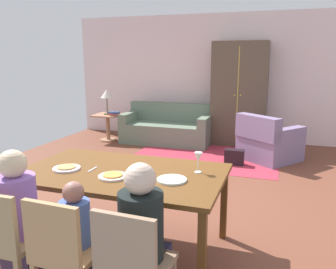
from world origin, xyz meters
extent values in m
cube|color=brown|center=(0.00, 0.44, -0.01)|extent=(6.82, 6.09, 0.02)
cube|color=silver|center=(0.00, 3.54, 1.35)|extent=(6.82, 0.10, 2.70)
cube|color=brown|center=(-0.06, -1.32, 0.74)|extent=(1.83, 1.09, 0.04)
cube|color=brown|center=(-0.92, -1.81, 0.36)|extent=(0.06, 0.06, 0.72)
cube|color=brown|center=(0.79, -1.81, 0.36)|extent=(0.06, 0.06, 0.72)
cube|color=brown|center=(-0.92, -0.84, 0.36)|extent=(0.06, 0.06, 0.72)
cube|color=brown|center=(0.79, -0.84, 0.36)|extent=(0.06, 0.06, 0.72)
cylinder|color=silver|center=(-0.57, -1.44, 0.77)|extent=(0.25, 0.25, 0.02)
cylinder|color=#D99251|center=(-0.57, -1.44, 0.78)|extent=(0.17, 0.17, 0.01)
cylinder|color=silver|center=(-0.06, -1.50, 0.77)|extent=(0.25, 0.25, 0.02)
cylinder|color=gold|center=(-0.06, -1.50, 0.78)|extent=(0.17, 0.17, 0.01)
cylinder|color=white|center=(0.44, -1.42, 0.77)|extent=(0.25, 0.25, 0.02)
cylinder|color=silver|center=(0.60, -1.14, 0.76)|extent=(0.06, 0.06, 0.01)
cylinder|color=silver|center=(0.60, -1.14, 0.81)|extent=(0.01, 0.01, 0.09)
cone|color=silver|center=(0.60, -1.14, 0.90)|extent=(0.07, 0.07, 0.09)
cube|color=silver|center=(-0.34, -1.37, 0.76)|extent=(0.02, 0.15, 0.01)
cube|color=silver|center=(0.10, -1.22, 0.76)|extent=(0.05, 0.17, 0.01)
cube|color=#A28457|center=(-0.57, -2.15, 0.43)|extent=(0.43, 0.43, 0.04)
cube|color=#A28457|center=(-0.39, -1.96, 0.21)|extent=(0.04, 0.04, 0.41)
cube|color=#A28457|center=(-0.75, -1.97, 0.21)|extent=(0.04, 0.04, 0.41)
cube|color=#3E314F|center=(-0.57, -2.01, 0.23)|extent=(0.27, 0.34, 0.45)
cylinder|color=#8D61B9|center=(-0.57, -2.09, 0.68)|extent=(0.30, 0.30, 0.46)
sphere|color=beige|center=(-0.57, -2.09, 1.00)|extent=(0.21, 0.21, 0.21)
cube|color=tan|center=(-0.06, -2.15, 0.43)|extent=(0.44, 0.44, 0.04)
cube|color=tan|center=(-0.07, -2.34, 0.66)|extent=(0.42, 0.06, 0.42)
cube|color=tan|center=(-0.23, -1.96, 0.21)|extent=(0.04, 0.04, 0.41)
cube|color=#363A58|center=(-0.06, -2.03, 0.23)|extent=(0.20, 0.25, 0.45)
cylinder|color=#4661AD|center=(-0.06, -2.09, 0.62)|extent=(0.22, 0.22, 0.33)
sphere|color=#9E665B|center=(-0.06, -2.09, 0.85)|extent=(0.15, 0.15, 0.15)
cube|color=#9D7C61|center=(0.44, -2.15, 0.43)|extent=(0.44, 0.44, 0.04)
cube|color=#9D7C61|center=(0.43, -2.34, 0.66)|extent=(0.42, 0.06, 0.42)
cylinder|color=black|center=(0.44, -2.09, 0.68)|extent=(0.30, 0.30, 0.46)
sphere|color=beige|center=(0.44, -2.09, 1.00)|extent=(0.21, 0.21, 0.21)
cube|color=#A72C3D|center=(0.00, 1.94, 0.00)|extent=(2.60, 1.80, 0.01)
cube|color=slate|center=(-1.01, 2.74, 0.21)|extent=(1.86, 0.84, 0.42)
cube|color=slate|center=(-1.01, 3.08, 0.62)|extent=(1.86, 0.20, 0.40)
cube|color=slate|center=(-1.86, 2.74, 0.52)|extent=(0.18, 0.84, 0.20)
cube|color=slate|center=(-0.17, 2.74, 0.52)|extent=(0.18, 0.84, 0.20)
cube|color=gray|center=(1.12, 2.14, 0.21)|extent=(1.19, 1.18, 0.42)
cube|color=gray|center=(0.91, 1.87, 0.62)|extent=(0.80, 0.68, 0.40)
cube|color=gray|center=(1.38, 1.94, 0.52)|extent=(0.65, 0.78, 0.20)
cube|color=gray|center=(0.85, 2.35, 0.52)|extent=(0.65, 0.78, 0.20)
cube|color=brown|center=(0.43, 3.15, 1.05)|extent=(1.10, 0.56, 2.10)
cube|color=gold|center=(0.43, 2.87, 1.05)|extent=(0.02, 0.01, 1.89)
sphere|color=gold|center=(0.37, 2.86, 1.05)|extent=(0.04, 0.04, 0.04)
sphere|color=gold|center=(0.49, 2.86, 1.05)|extent=(0.04, 0.04, 0.04)
cube|color=#A67456|center=(-2.30, 2.54, 0.56)|extent=(0.56, 0.56, 0.03)
cylinder|color=#A67456|center=(-2.30, 2.54, 0.27)|extent=(0.08, 0.08, 0.55)
cylinder|color=#A67456|center=(-2.30, 2.54, 0.01)|extent=(0.36, 0.36, 0.03)
cylinder|color=#444E30|center=(-2.30, 2.54, 0.59)|extent=(0.16, 0.16, 0.02)
cylinder|color=#444E30|center=(-2.30, 2.54, 0.77)|extent=(0.02, 0.02, 0.34)
cone|color=beige|center=(-2.30, 2.54, 1.03)|extent=(0.26, 0.26, 0.18)
cube|color=#A33A35|center=(-2.13, 2.52, 0.59)|extent=(0.22, 0.16, 0.03)
cube|color=#2B4C84|center=(-2.15, 2.57, 0.62)|extent=(0.22, 0.16, 0.03)
cube|color=black|center=(0.57, 1.64, 0.13)|extent=(0.32, 0.16, 0.26)
camera|label=1|loc=(1.26, -3.99, 1.75)|focal=36.59mm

